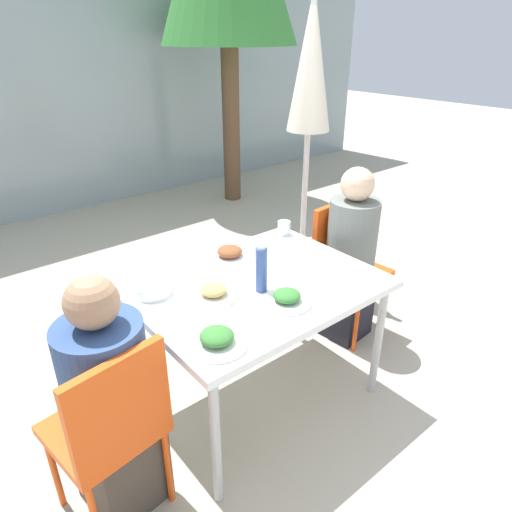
{
  "coord_description": "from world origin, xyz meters",
  "views": [
    {
      "loc": [
        -1.27,
        -1.56,
        1.89
      ],
      "look_at": [
        0.0,
        0.0,
        0.89
      ],
      "focal_mm": 32.0,
      "sensor_mm": 36.0,
      "label": 1
    }
  ],
  "objects": [
    {
      "name": "building_facade",
      "position": [
        0.0,
        3.8,
        1.5
      ],
      "size": [
        10.0,
        0.2,
        3.0
      ],
      "color": "#89999E",
      "rests_on": "ground"
    },
    {
      "name": "chair_right",
      "position": [
        0.89,
        0.17,
        0.53
      ],
      "size": [
        0.44,
        0.44,
        0.89
      ],
      "rotation": [
        0.0,
        0.0,
        -3.04
      ],
      "color": "#E54C14",
      "rests_on": "ground"
    },
    {
      "name": "chair_left",
      "position": [
        -0.89,
        -0.21,
        0.53
      ],
      "size": [
        0.45,
        0.45,
        0.89
      ],
      "rotation": [
        0.0,
        0.0,
        0.14
      ],
      "color": "#E54C14",
      "rests_on": "ground"
    },
    {
      "name": "plate_0",
      "position": [
        -0.44,
        -0.29,
        0.77
      ],
      "size": [
        0.26,
        0.26,
        0.07
      ],
      "color": "white",
      "rests_on": "dining_table"
    },
    {
      "name": "bottle",
      "position": [
        -0.03,
        -0.08,
        0.86
      ],
      "size": [
        0.06,
        0.06,
        0.25
      ],
      "color": "#334C8E",
      "rests_on": "dining_table"
    },
    {
      "name": "salad_bowl",
      "position": [
        -0.46,
        0.23,
        0.77
      ],
      "size": [
        0.18,
        0.18,
        0.05
      ],
      "color": "white",
      "rests_on": "dining_table"
    },
    {
      "name": "drinking_cup",
      "position": [
        0.52,
        0.36,
        0.78
      ],
      "size": [
        0.08,
        0.08,
        0.09
      ],
      "color": "silver",
      "rests_on": "dining_table"
    },
    {
      "name": "plate_2",
      "position": [
        0.06,
        0.31,
        0.77
      ],
      "size": [
        0.26,
        0.26,
        0.07
      ],
      "color": "white",
      "rests_on": "dining_table"
    },
    {
      "name": "dining_table",
      "position": [
        0.0,
        0.0,
        0.68
      ],
      "size": [
        1.21,
        0.92,
        0.74
      ],
      "color": "white",
      "rests_on": "ground"
    },
    {
      "name": "closed_umbrella",
      "position": [
        1.17,
        0.84,
        1.57
      ],
      "size": [
        0.36,
        0.36,
        2.17
      ],
      "color": "#333333",
      "rests_on": "ground"
    },
    {
      "name": "person_left",
      "position": [
        -0.85,
        -0.12,
        0.53
      ],
      "size": [
        0.34,
        0.34,
        1.12
      ],
      "rotation": [
        0.0,
        0.0,
        0.14
      ],
      "color": "#473D33",
      "rests_on": "ground"
    },
    {
      "name": "person_right",
      "position": [
        0.85,
        0.09,
        0.56
      ],
      "size": [
        0.31,
        0.31,
        1.17
      ],
      "rotation": [
        0.0,
        0.0,
        -3.04
      ],
      "color": "black",
      "rests_on": "ground"
    },
    {
      "name": "plate_1",
      "position": [
        -0.24,
        0.02,
        0.77
      ],
      "size": [
        0.23,
        0.23,
        0.07
      ],
      "color": "white",
      "rests_on": "dining_table"
    },
    {
      "name": "ground_plane",
      "position": [
        0.0,
        0.0,
        0.0
      ],
      "size": [
        24.0,
        24.0,
        0.0
      ],
      "primitive_type": "plane",
      "color": "#B2A893"
    },
    {
      "name": "plate_3",
      "position": [
        -0.01,
        -0.24,
        0.77
      ],
      "size": [
        0.24,
        0.24,
        0.07
      ],
      "color": "white",
      "rests_on": "dining_table"
    }
  ]
}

